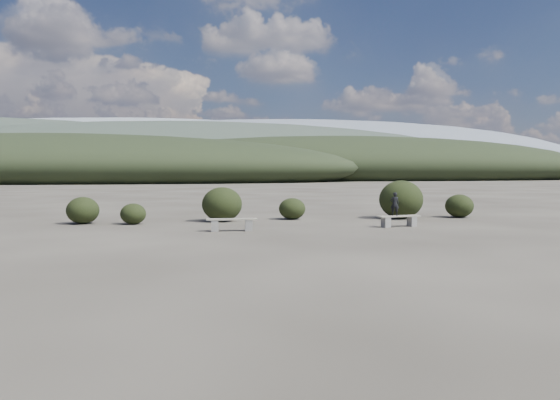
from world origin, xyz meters
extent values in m
plane|color=#322E27|center=(0.00, 0.00, 0.00)|extent=(1200.00, 1200.00, 0.00)
cube|color=slate|center=(-2.57, 5.09, 0.19)|extent=(0.25, 0.34, 0.37)
cube|color=slate|center=(-1.46, 5.02, 0.19)|extent=(0.25, 0.34, 0.37)
cube|color=gray|center=(-2.01, 5.05, 0.39)|extent=(1.69, 0.46, 0.05)
cube|color=slate|center=(3.45, 5.34, 0.18)|extent=(0.28, 0.35, 0.36)
cube|color=slate|center=(4.51, 5.54, 0.18)|extent=(0.28, 0.35, 0.36)
cube|color=gray|center=(3.98, 5.44, 0.38)|extent=(1.65, 0.63, 0.04)
imported|color=black|center=(3.79, 5.41, 0.82)|extent=(0.35, 0.28, 0.84)
ellipsoid|color=black|center=(-5.45, 8.05, 0.39)|extent=(0.95, 0.95, 0.78)
ellipsoid|color=black|center=(-2.09, 8.66, 0.68)|extent=(1.58, 1.58, 1.36)
ellipsoid|color=black|center=(0.81, 9.09, 0.44)|extent=(1.10, 1.10, 0.88)
ellipsoid|color=black|center=(5.40, 8.72, 0.80)|extent=(1.83, 1.83, 1.60)
ellipsoid|color=black|center=(8.04, 8.73, 0.50)|extent=(1.19, 1.19, 0.99)
ellipsoid|color=black|center=(-7.33, 8.52, 0.51)|extent=(1.20, 1.20, 1.02)
ellipsoid|color=black|center=(-25.00, 90.00, 2.70)|extent=(110.00, 40.00, 12.00)
ellipsoid|color=black|center=(35.00, 110.00, 3.15)|extent=(120.00, 44.00, 14.00)
ellipsoid|color=#313C32|center=(0.00, 160.00, 5.40)|extent=(190.00, 64.00, 24.00)
ellipsoid|color=slate|center=(70.00, 300.00, 9.90)|extent=(340.00, 110.00, 44.00)
ellipsoid|color=gray|center=(-30.00, 400.00, 12.60)|extent=(460.00, 140.00, 56.00)
camera|label=1|loc=(-3.51, -12.90, 1.97)|focal=35.00mm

